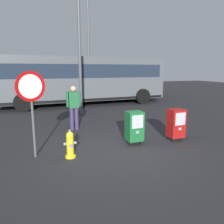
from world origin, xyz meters
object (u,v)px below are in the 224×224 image
Objects in this scene: newspaper_box_secondary at (134,126)px; bus_near at (83,78)px; fire_hydrant at (70,145)px; newspaper_box_primary at (176,123)px; street_light_near_left at (88,37)px; street_light_near_right at (79,19)px; stop_sign at (31,96)px; bus_far at (98,76)px; pedestrian at (74,105)px.

newspaper_box_secondary is 8.26m from bus_near.
newspaper_box_primary is (3.43, 0.16, 0.22)m from fire_hydrant.
newspaper_box_secondary is at bearing -98.15° from street_light_near_left.
newspaper_box_primary is 0.13× the size of street_light_near_right.
street_light_near_left is at bearing 67.06° from stop_sign.
newspaper_box_secondary is 0.13× the size of street_light_near_right.
newspaper_box_primary is 11.21m from street_light_near_left.
fire_hydrant is 3.44m from newspaper_box_primary.
newspaper_box_secondary is 0.46× the size of stop_sign.
newspaper_box_secondary reaches higher than fire_hydrant.
bus_far is (5.82, 12.78, 0.11)m from stop_sign.
stop_sign is (-4.28, 0.20, 1.03)m from newspaper_box_primary.
newspaper_box_secondary is 0.61× the size of pedestrian.
fire_hydrant is at bearing -177.29° from newspaper_box_primary.
pedestrian reaches higher than fire_hydrant.
newspaper_box_primary is 13.12m from bus_far.
bus_near is 4.34m from street_light_near_right.
newspaper_box_secondary is at bearing -93.87° from bus_near.
street_light_near_left is at bearing 70.01° from street_light_near_right.
newspaper_box_secondary is (2.02, 0.32, 0.22)m from fire_hydrant.
bus_near is at bearing 72.60° from pedestrian.
newspaper_box_primary is 8.45m from bus_near.
bus_near is at bearing 96.36° from newspaper_box_primary.
bus_near is at bearing -116.74° from bus_far.
pedestrian is at bearing 55.94° from stop_sign.
street_light_near_right is (-3.37, -7.75, 2.91)m from bus_far.
street_light_near_right is (1.59, 5.39, 4.26)m from fire_hydrant.
pedestrian is at bearing -109.48° from street_light_near_left.
stop_sign is 0.28× the size of street_light_near_left.
fire_hydrant is 0.09× the size of street_light_near_right.
stop_sign is at bearing -113.30° from bus_far.
bus_far is at bearing 66.46° from street_light_near_right.
newspaper_box_secondary is 0.10× the size of bus_near.
fire_hydrant is at bearing -106.43° from street_light_near_right.
street_light_near_right reaches higher than bus_near.
bus_near and bus_far have the same top height.
pedestrian reaches higher than newspaper_box_primary.
bus_far is (1.54, 12.98, 1.14)m from newspaper_box_primary.
bus_far reaches higher than newspaper_box_secondary.
pedestrian is 0.16× the size of bus_near.
newspaper_box_primary and newspaper_box_secondary have the same top height.
pedestrian is at bearing -107.92° from bus_near.
fire_hydrant is 0.45× the size of pedestrian.
stop_sign is 0.28× the size of street_light_near_right.
fire_hydrant is at bearing -106.93° from bus_near.
bus_far reaches higher than newspaper_box_primary.
newspaper_box_secondary is at bearing 173.55° from newspaper_box_primary.
street_light_near_right is at bearing 73.57° from fire_hydrant.
stop_sign is 6.36m from street_light_near_right.
newspaper_box_primary is 0.13× the size of street_light_near_left.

